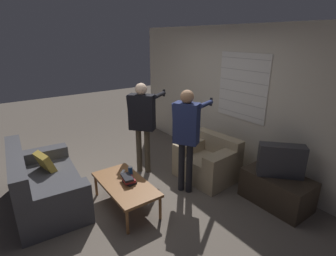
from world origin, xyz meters
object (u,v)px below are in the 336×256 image
(armchair_beige, at_px, (208,161))
(coffee_table, at_px, (125,185))
(couch_blue, at_px, (43,185))
(soda_can, at_px, (130,171))
(spare_remote, at_px, (123,172))
(person_right_standing, at_px, (187,130))
(book_stack, at_px, (128,179))
(tv, at_px, (281,160))
(person_left_standing, at_px, (142,117))

(armchair_beige, distance_m, coffee_table, 1.57)
(couch_blue, relative_size, soda_can, 13.46)
(coffee_table, xyz_separation_m, spare_remote, (-0.28, 0.10, 0.05))
(person_right_standing, height_order, soda_can, person_right_standing)
(armchair_beige, distance_m, spare_remote, 1.50)
(armchair_beige, relative_size, soda_can, 7.90)
(couch_blue, bearing_deg, book_stack, 55.62)
(coffee_table, bearing_deg, armchair_beige, 87.37)
(coffee_table, relative_size, tv, 1.92)
(tv, distance_m, person_right_standing, 1.40)
(couch_blue, bearing_deg, tv, 58.59)
(armchair_beige, bearing_deg, person_left_standing, 39.06)
(armchair_beige, xyz_separation_m, soda_can, (-0.24, -1.39, 0.14))
(person_right_standing, xyz_separation_m, spare_remote, (-0.45, -0.87, -0.63))
(coffee_table, distance_m, soda_can, 0.26)
(armchair_beige, bearing_deg, soda_can, 75.48)
(tv, height_order, person_right_standing, person_right_standing)
(soda_can, xyz_separation_m, spare_remote, (-0.11, -0.07, -0.05))
(armchair_beige, xyz_separation_m, book_stack, (-0.05, -1.52, 0.13))
(person_right_standing, height_order, spare_remote, person_right_standing)
(book_stack, xyz_separation_m, spare_remote, (-0.31, 0.06, -0.04))
(soda_can, bearing_deg, coffee_table, -46.66)
(person_right_standing, bearing_deg, soda_can, -143.72)
(book_stack, bearing_deg, tv, 56.30)
(person_left_standing, xyz_separation_m, soda_can, (0.60, -0.58, -0.59))
(person_left_standing, distance_m, person_right_standing, 0.97)
(soda_can, bearing_deg, person_left_standing, 136.10)
(couch_blue, relative_size, tv, 2.88)
(armchair_beige, distance_m, book_stack, 1.53)
(armchair_beige, relative_size, person_right_standing, 0.61)
(person_left_standing, bearing_deg, book_stack, -82.40)
(book_stack, distance_m, spare_remote, 0.31)
(couch_blue, height_order, person_left_standing, person_left_standing)
(person_left_standing, height_order, soda_can, person_left_standing)
(person_left_standing, bearing_deg, tv, -11.91)
(person_right_standing, bearing_deg, coffee_table, -130.60)
(coffee_table, height_order, person_left_standing, person_left_standing)
(book_stack, bearing_deg, soda_can, 144.96)
(tv, xyz_separation_m, spare_remote, (-1.50, -1.74, -0.30))
(armchair_beige, distance_m, tv, 1.25)
(tv, bearing_deg, coffee_table, 13.28)
(couch_blue, bearing_deg, soda_can, 66.23)
(armchair_beige, height_order, tv, tv)
(soda_can, bearing_deg, person_right_standing, 66.92)
(tv, height_order, person_left_standing, person_left_standing)
(tv, xyz_separation_m, book_stack, (-1.20, -1.80, -0.26))
(book_stack, height_order, spare_remote, book_stack)
(couch_blue, relative_size, armchair_beige, 1.70)
(coffee_table, relative_size, person_left_standing, 0.69)
(book_stack, relative_size, spare_remote, 2.12)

